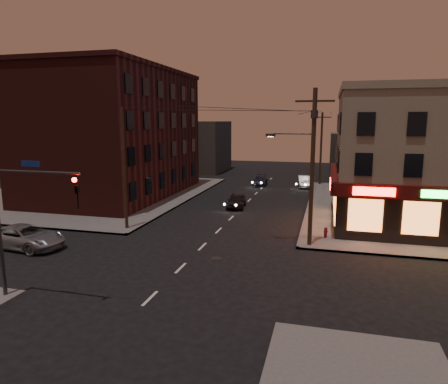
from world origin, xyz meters
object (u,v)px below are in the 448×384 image
(suv_cross, at_px, (25,237))
(fire_hydrant, at_px, (326,232))
(sedan_near, at_px, (236,201))
(sedan_mid, at_px, (304,181))
(sedan_far, at_px, (260,181))

(suv_cross, distance_m, fire_hydrant, 20.05)
(fire_hydrant, bearing_deg, sedan_near, 134.51)
(sedan_mid, bearing_deg, sedan_near, -119.73)
(suv_cross, relative_size, sedan_near, 1.37)
(suv_cross, bearing_deg, sedan_near, -28.50)
(fire_hydrant, bearing_deg, sedan_mid, 97.20)
(sedan_mid, bearing_deg, fire_hydrant, -90.54)
(sedan_mid, height_order, fire_hydrant, sedan_mid)
(suv_cross, bearing_deg, sedan_mid, -23.06)
(sedan_far, bearing_deg, fire_hydrant, -71.56)
(sedan_near, xyz_separation_m, sedan_far, (-0.02, 13.62, -0.06))
(sedan_far, relative_size, fire_hydrant, 5.71)
(suv_cross, height_order, sedan_far, suv_cross)
(suv_cross, xyz_separation_m, sedan_near, (10.49, 15.38, -0.08))
(suv_cross, bearing_deg, fire_hydrant, -64.03)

